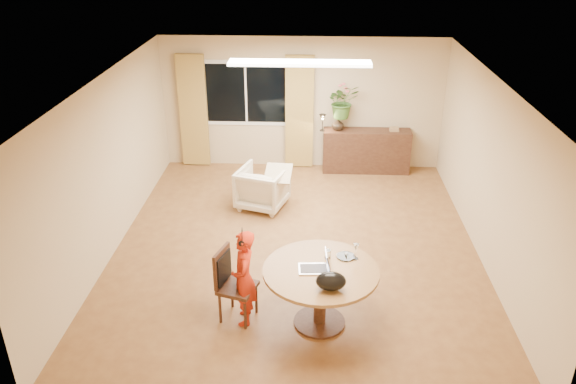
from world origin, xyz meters
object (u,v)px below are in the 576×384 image
object	(u,v)px
dining_chair	(238,286)
sideboard	(366,151)
armchair	(262,188)
dining_table	(321,281)
child	(244,278)

from	to	relation	value
dining_chair	sideboard	size ratio (longest dim) A/B	0.56
dining_chair	armchair	world-z (taller)	dining_chair
dining_chair	sideboard	xyz separation A→B (m)	(1.95, 4.75, -0.05)
dining_table	child	world-z (taller)	child
child	armchair	world-z (taller)	child
dining_chair	sideboard	distance (m)	5.14
child	sideboard	xyz separation A→B (m)	(1.86, 4.79, -0.20)
dining_table	armchair	bearing A→B (deg)	107.41
dining_chair	child	xyz separation A→B (m)	(0.09, -0.04, 0.15)
dining_chair	dining_table	bearing A→B (deg)	14.21
child	armchair	xyz separation A→B (m)	(-0.06, 3.12, -0.26)
dining_chair	armchair	distance (m)	3.09
dining_table	armchair	distance (m)	3.31
armchair	sideboard	bearing A→B (deg)	-121.71
armchair	sideboard	xyz separation A→B (m)	(1.92, 1.67, 0.06)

